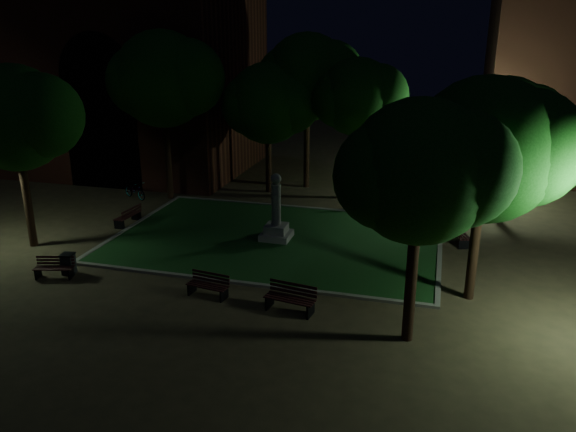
# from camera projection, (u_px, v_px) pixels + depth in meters

# --- Properties ---
(ground) EXTENTS (80.00, 80.00, 0.00)m
(ground) POSITION_uv_depth(u_px,v_px,m) (264.00, 255.00, 25.10)
(ground) COLOR #463B26
(lawn) EXTENTS (15.00, 10.00, 0.08)m
(lawn) POSITION_uv_depth(u_px,v_px,m) (276.00, 239.00, 26.91)
(lawn) COLOR #194519
(lawn) RESTS_ON ground
(lawn_kerb) EXTENTS (15.40, 10.40, 0.12)m
(lawn_kerb) POSITION_uv_depth(u_px,v_px,m) (276.00, 239.00, 26.91)
(lawn_kerb) COLOR slate
(lawn_kerb) RESTS_ON ground
(monument) EXTENTS (1.40, 1.40, 3.20)m
(monument) POSITION_uv_depth(u_px,v_px,m) (276.00, 221.00, 26.62)
(monument) COLOR gray
(monument) RESTS_ON lawn
(building_main) EXTENTS (20.00, 12.00, 15.00)m
(building_main) POSITION_uv_depth(u_px,v_px,m) (107.00, 62.00, 39.33)
(building_main) COLOR #502418
(building_main) RESTS_ON ground
(tree_west) EXTENTS (5.71, 4.66, 8.28)m
(tree_west) POSITION_uv_depth(u_px,v_px,m) (16.00, 118.00, 24.32)
(tree_west) COLOR black
(tree_west) RESTS_ON ground
(tree_north_wl) EXTENTS (5.87, 4.79, 7.83)m
(tree_north_wl) POSITION_uv_depth(u_px,v_px,m) (270.00, 103.00, 33.11)
(tree_north_wl) COLOR black
(tree_north_wl) RESTS_ON ground
(tree_north_er) EXTENTS (5.41, 4.42, 8.17)m
(tree_north_er) POSITION_uv_depth(u_px,v_px,m) (359.00, 97.00, 31.64)
(tree_north_er) COLOR black
(tree_north_er) RESTS_ON ground
(tree_ne) EXTENTS (5.86, 4.78, 7.44)m
(tree_ne) POSITION_uv_depth(u_px,v_px,m) (506.00, 123.00, 28.59)
(tree_ne) COLOR black
(tree_ne) RESTS_ON ground
(tree_east) EXTENTS (6.28, 5.13, 8.22)m
(tree_east) POSITION_uv_depth(u_px,v_px,m) (489.00, 150.00, 19.31)
(tree_east) COLOR black
(tree_east) RESTS_ON ground
(tree_se) EXTENTS (5.41, 4.41, 7.84)m
(tree_se) POSITION_uv_depth(u_px,v_px,m) (423.00, 172.00, 16.53)
(tree_se) COLOR black
(tree_se) RESTS_ON ground
(tree_nw) EXTENTS (6.64, 5.42, 9.65)m
(tree_nw) POSITION_uv_depth(u_px,v_px,m) (164.00, 79.00, 31.35)
(tree_nw) COLOR black
(tree_nw) RESTS_ON ground
(tree_far_north) EXTENTS (6.45, 5.27, 9.48)m
(tree_far_north) POSITION_uv_depth(u_px,v_px,m) (309.00, 77.00, 33.73)
(tree_far_north) COLOR black
(tree_far_north) RESTS_ON ground
(lamppost_nw) EXTENTS (1.18, 0.28, 4.60)m
(lamppost_nw) POSITION_uv_depth(u_px,v_px,m) (144.00, 134.00, 35.93)
(lamppost_nw) COLOR black
(lamppost_nw) RESTS_ON ground
(lamppost_ne) EXTENTS (1.18, 0.28, 4.23)m
(lamppost_ne) POSITION_uv_depth(u_px,v_px,m) (482.00, 151.00, 32.13)
(lamppost_ne) COLOR black
(lamppost_ne) RESTS_ON ground
(bench_near_left) EXTENTS (1.68, 0.78, 0.89)m
(bench_near_left) POSITION_uv_depth(u_px,v_px,m) (208.00, 286.00, 21.19)
(bench_near_left) COLOR black
(bench_near_left) RESTS_ON ground
(bench_near_right) EXTENTS (1.91, 0.92, 1.01)m
(bench_near_right) POSITION_uv_depth(u_px,v_px,m) (291.00, 299.00, 20.03)
(bench_near_right) COLOR black
(bench_near_right) RESTS_ON ground
(bench_west_near) EXTENTS (1.64, 0.92, 0.85)m
(bench_west_near) POSITION_uv_depth(u_px,v_px,m) (55.00, 268.00, 22.79)
(bench_west_near) COLOR black
(bench_west_near) RESTS_ON ground
(bench_left_side) EXTENTS (0.71, 1.75, 0.94)m
(bench_left_side) POSITION_uv_depth(u_px,v_px,m) (129.00, 216.00, 28.88)
(bench_left_side) COLOR black
(bench_left_side) RESTS_ON ground
(bench_right_side) EXTENTS (1.06, 1.78, 0.93)m
(bench_right_side) POSITION_uv_depth(u_px,v_px,m) (459.00, 235.00, 26.37)
(bench_right_side) COLOR black
(bench_right_side) RESTS_ON ground
(bench_far_side) EXTENTS (1.50, 0.85, 0.78)m
(bench_far_side) POSITION_uv_depth(u_px,v_px,m) (356.00, 204.00, 31.15)
(bench_far_side) COLOR black
(bench_far_side) RESTS_ON ground
(trash_bin) EXTENTS (0.58, 0.58, 0.88)m
(trash_bin) POSITION_uv_depth(u_px,v_px,m) (68.00, 264.00, 23.10)
(trash_bin) COLOR black
(trash_bin) RESTS_ON ground
(bicycle) EXTENTS (2.05, 1.47, 1.02)m
(bicycle) POSITION_uv_depth(u_px,v_px,m) (135.00, 190.00, 33.31)
(bicycle) COLOR black
(bicycle) RESTS_ON ground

